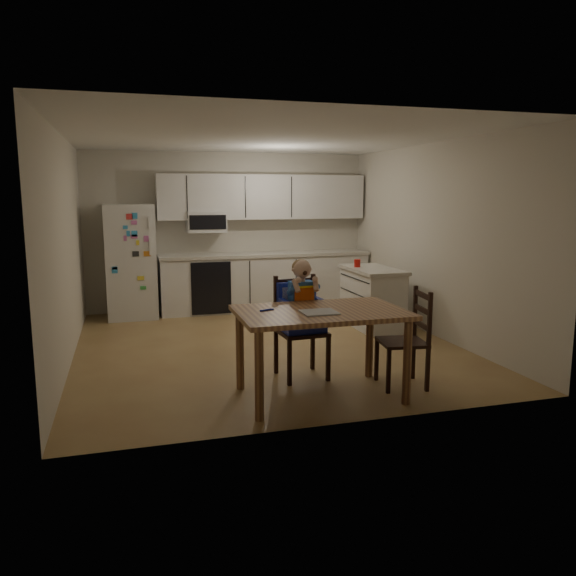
# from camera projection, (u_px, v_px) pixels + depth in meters

# --- Properties ---
(room) EXTENTS (4.52, 5.01, 2.51)m
(room) POSITION_uv_depth(u_px,v_px,m) (257.00, 241.00, 7.17)
(room) COLOR olive
(room) RESTS_ON ground
(refrigerator) EXTENTS (0.72, 0.70, 1.70)m
(refrigerator) POSITION_uv_depth(u_px,v_px,m) (131.00, 261.00, 8.39)
(refrigerator) COLOR silver
(refrigerator) RESTS_ON ground
(kitchen_run) EXTENTS (3.37, 0.62, 2.15)m
(kitchen_run) POSITION_uv_depth(u_px,v_px,m) (263.00, 255.00, 9.04)
(kitchen_run) COLOR silver
(kitchen_run) RESTS_ON ground
(kitchen_island) EXTENTS (0.59, 1.13, 0.83)m
(kitchen_island) POSITION_uv_depth(u_px,v_px,m) (372.00, 297.00, 7.83)
(kitchen_island) COLOR silver
(kitchen_island) RESTS_ON ground
(red_cup) EXTENTS (0.09, 0.09, 0.11)m
(red_cup) POSITION_uv_depth(u_px,v_px,m) (357.00, 263.00, 7.86)
(red_cup) COLOR red
(red_cup) RESTS_ON kitchen_island
(dining_table) EXTENTS (1.51, 0.97, 0.81)m
(dining_table) POSITION_uv_depth(u_px,v_px,m) (321.00, 322.00, 5.07)
(dining_table) COLOR brown
(dining_table) RESTS_ON ground
(napkin) EXTENTS (0.31, 0.27, 0.01)m
(napkin) POSITION_uv_depth(u_px,v_px,m) (319.00, 312.00, 4.93)
(napkin) COLOR silver
(napkin) RESTS_ON dining_table
(toddler_spoon) EXTENTS (0.12, 0.06, 0.02)m
(toddler_spoon) POSITION_uv_depth(u_px,v_px,m) (266.00, 310.00, 5.02)
(toddler_spoon) COLOR #2132C6
(toddler_spoon) RESTS_ON dining_table
(chair_booster) EXTENTS (0.48, 0.48, 1.21)m
(chair_booster) POSITION_uv_depth(u_px,v_px,m) (300.00, 306.00, 5.65)
(chair_booster) COLOR black
(chair_booster) RESTS_ON ground
(chair_side) EXTENTS (0.48, 0.48, 0.95)m
(chair_side) POSITION_uv_depth(u_px,v_px,m) (412.00, 332.00, 5.39)
(chair_side) COLOR black
(chair_side) RESTS_ON ground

